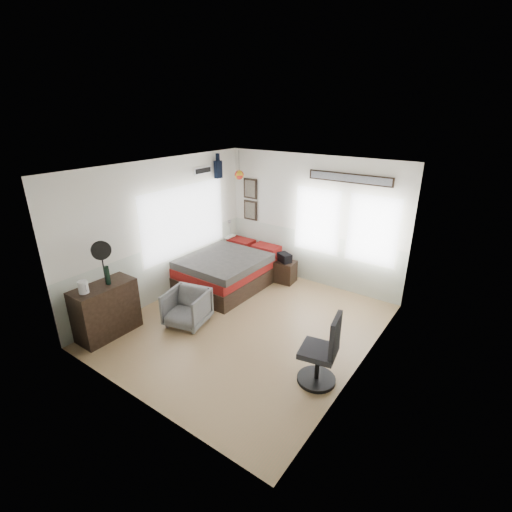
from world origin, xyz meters
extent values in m
cube|color=#A38759|center=(0.00, 0.00, -0.01)|extent=(4.00, 4.50, 0.01)
cube|color=silver|center=(0.00, 2.25, 1.35)|extent=(4.00, 0.02, 2.70)
cube|color=silver|center=(0.00, -2.25, 1.35)|extent=(4.00, 0.02, 2.70)
cube|color=silver|center=(-2.00, 0.00, 1.35)|extent=(0.02, 4.50, 2.70)
cube|color=silver|center=(2.00, 0.00, 1.35)|extent=(0.02, 4.50, 2.70)
cube|color=white|center=(0.00, 0.00, 2.70)|extent=(4.00, 4.50, 0.02)
cube|color=beige|center=(0.00, 2.24, 0.55)|extent=(4.00, 0.01, 1.10)
cube|color=beige|center=(-1.99, 0.00, 0.55)|extent=(0.01, 4.50, 1.10)
cube|color=beige|center=(1.99, 0.00, 0.55)|extent=(0.01, 4.50, 1.10)
cube|color=silver|center=(-1.96, 0.55, 1.45)|extent=(0.03, 2.20, 1.35)
cube|color=silver|center=(0.15, 2.21, 1.40)|extent=(0.95, 0.03, 1.30)
cube|color=silver|center=(1.30, 2.21, 1.40)|extent=(0.95, 0.03, 1.30)
cube|color=black|center=(-1.55, 2.21, 1.35)|extent=(0.35, 0.03, 0.45)
cube|color=black|center=(-1.55, 2.21, 1.85)|extent=(0.35, 0.03, 0.45)
cube|color=#7F7259|center=(-1.55, 2.20, 1.35)|extent=(0.27, 0.01, 0.37)
cube|color=#7F7259|center=(-1.55, 2.20, 1.85)|extent=(0.27, 0.01, 0.37)
cube|color=black|center=(0.75, 2.21, 2.32)|extent=(1.65, 0.03, 0.18)
cube|color=gray|center=(0.75, 2.20, 2.32)|extent=(1.58, 0.01, 0.13)
cube|color=white|center=(-1.97, 1.15, 2.35)|extent=(0.02, 0.48, 0.14)
sphere|color=red|center=(-1.65, 1.95, 2.18)|extent=(0.20, 0.20, 0.20)
cube|color=black|center=(-1.30, 1.11, 0.17)|extent=(1.53, 2.17, 0.35)
cube|color=maroon|center=(-1.30, 1.11, 0.44)|extent=(1.49, 2.13, 0.19)
cube|color=#4D4943|center=(-1.30, 0.88, 0.62)|extent=(1.58, 1.62, 0.15)
cube|color=maroon|center=(-1.66, 1.98, 0.62)|extent=(0.60, 0.37, 0.15)
cube|color=maroon|center=(-0.94, 1.98, 0.62)|extent=(0.60, 0.37, 0.15)
cube|color=black|center=(-1.74, -1.55, 0.45)|extent=(0.48, 1.00, 0.90)
imported|color=gray|center=(-0.89, -0.56, 0.31)|extent=(0.81, 0.83, 0.63)
cube|color=black|center=(-0.40, 1.88, 0.23)|extent=(0.50, 0.41, 0.47)
cylinder|color=black|center=(1.63, -0.59, 0.03)|extent=(0.53, 0.53, 0.05)
cylinder|color=black|center=(1.63, -0.59, 0.26)|extent=(0.06, 0.06, 0.41)
cube|color=#2D2E32|center=(1.63, -0.59, 0.49)|extent=(0.55, 0.55, 0.08)
cube|color=#2D2E32|center=(1.83, -0.55, 0.80)|extent=(0.14, 0.44, 0.53)
cylinder|color=silver|center=(-1.73, -1.86, 1.00)|extent=(0.15, 0.15, 0.20)
cube|color=silver|center=(-1.64, -1.86, 1.01)|extent=(0.02, 0.02, 0.12)
cylinder|color=black|center=(-1.69, -1.46, 1.05)|extent=(0.08, 0.08, 0.31)
cylinder|color=black|center=(-1.72, -1.48, 1.19)|extent=(0.02, 0.02, 0.57)
cylinder|color=black|center=(-1.72, -1.48, 1.49)|extent=(0.14, 0.29, 0.29)
cylinder|color=black|center=(-1.68, -1.48, 1.49)|extent=(0.11, 0.30, 0.30)
cube|color=black|center=(-0.40, 1.88, 0.56)|extent=(0.36, 0.31, 0.18)
camera|label=1|loc=(3.35, -4.45, 3.54)|focal=26.00mm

